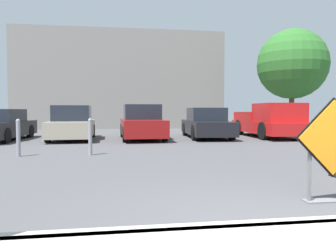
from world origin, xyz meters
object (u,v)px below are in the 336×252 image
parked_car_second (72,124)px  bollard_second (18,137)px  road_closed_sign (333,146)px  parked_car_fourth (206,124)px  pickup_truck (271,122)px  bollard_nearest (90,136)px  parked_car_third (142,123)px

parked_car_second → bollard_second: (-0.73, -5.33, -0.13)m
road_closed_sign → bollard_second: bearing=136.4°
parked_car_fourth → pickup_truck: size_ratio=0.89×
parked_car_second → parked_car_fourth: 6.14m
road_closed_sign → bollard_nearest: size_ratio=1.38×
parked_car_third → parked_car_fourth: 3.09m
pickup_truck → bollard_second: (-9.94, -5.08, -0.18)m
parked_car_third → bollard_nearest: (-1.84, -5.04, -0.15)m
parked_car_fourth → bollard_second: size_ratio=4.32×
parked_car_third → parked_car_fourth: parked_car_third is taller
pickup_truck → parked_car_fourth: bearing=-5.2°
parked_car_fourth → pickup_truck: pickup_truck is taller
pickup_truck → bollard_nearest: size_ratio=4.79×
parked_car_third → bollard_nearest: parked_car_third is taller
road_closed_sign → parked_car_second: (-5.01, 10.79, -0.11)m
parked_car_third → bollard_second: 6.31m
parked_car_second → parked_car_fourth: bearing=178.9°
bollard_nearest → bollard_second: size_ratio=1.01×
bollard_nearest → parked_car_third: bearing=70.0°
parked_car_second → bollard_second: bearing=80.5°
pickup_truck → road_closed_sign: bearing=69.2°
parked_car_third → pickup_truck: size_ratio=0.82×
parked_car_fourth → bollard_nearest: size_ratio=4.27×
parked_car_second → pickup_truck: size_ratio=0.82×
road_closed_sign → bollard_nearest: (-3.78, 5.46, -0.23)m
road_closed_sign → pickup_truck: pickup_truck is taller
parked_car_third → bollard_second: bearing=51.4°
road_closed_sign → pickup_truck: bearing=68.3°
parked_car_third → pickup_truck: (6.14, 0.03, 0.02)m
parked_car_third → bollard_nearest: bearing=68.3°
road_closed_sign → bollard_second: road_closed_sign is taller
parked_car_fourth → pickup_truck: bearing=177.0°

